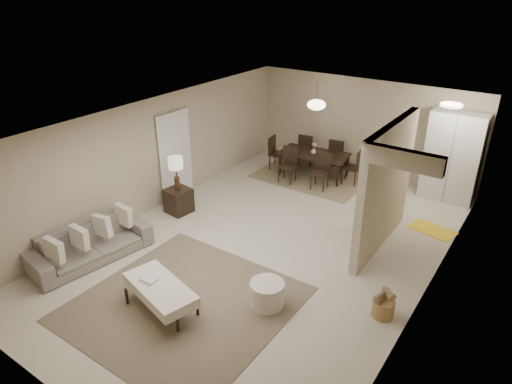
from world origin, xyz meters
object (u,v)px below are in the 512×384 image
Objects in this scene: ottoman_bench at (160,290)px; side_table at (179,201)px; wicker_basket at (383,308)px; dining_table at (313,165)px; sofa at (90,244)px; round_pouf at (267,295)px; pantry_cabinet at (453,157)px.

ottoman_bench is 3.34m from side_table.
ottoman_bench is 4.21× the size of wicker_basket.
dining_table reaches higher than side_table.
sofa is 3.99× the size of side_table.
side_table is at bearing -120.43° from dining_table.
sofa is 2.31m from side_table.
side_table is 3.75m from round_pouf.
side_table is (-2.08, 2.61, -0.11)m from ottoman_bench.
wicker_basket is at bearing 47.15° from ottoman_bench.
pantry_cabinet reaches higher than sofa.
side_table is at bearing -139.12° from pantry_cabinet.
ottoman_bench is 1.69m from round_pouf.
dining_table reaches higher than wicker_basket.
ottoman_bench is 2.60× the size of round_pouf.
pantry_cabinet is 3.76× the size of round_pouf.
pantry_cabinet reaches higher than round_pouf.
pantry_cabinet is at bearing -27.77° from sofa.
ottoman_bench is at bearing -141.91° from round_pouf.
dining_table is at bearing 129.61° from wicker_basket.
ottoman_bench is 3.49m from wicker_basket.
side_table is 5.08m from wicker_basket.
round_pouf is 5.41m from dining_table.
pantry_cabinet is 3.79× the size of side_table.
side_table is (-4.75, -4.11, -0.77)m from pantry_cabinet.
round_pouf is at bearing -68.97° from sofa.
sofa is 5.31m from wicker_basket.
dining_table is at bearing -169.20° from pantry_cabinet.
wicker_basket is (5.02, -0.75, -0.13)m from side_table.
wicker_basket is (0.27, -4.86, -0.90)m from pantry_cabinet.
round_pouf is at bearing -24.84° from side_table.
pantry_cabinet is at bearing 40.88° from side_table.
pantry_cabinet is 1.45× the size of ottoman_bench.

